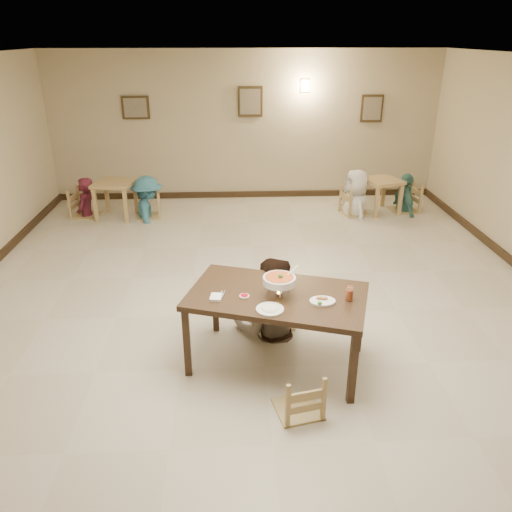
{
  "coord_description": "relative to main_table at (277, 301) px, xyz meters",
  "views": [
    {
      "loc": [
        -0.31,
        -5.47,
        3.25
      ],
      "look_at": [
        -0.05,
        -0.41,
        0.99
      ],
      "focal_mm": 35.0,
      "sensor_mm": 36.0,
      "label": 1
    }
  ],
  "objects": [
    {
      "name": "floor",
      "position": [
        -0.13,
        1.02,
        -0.75
      ],
      "size": [
        10.0,
        10.0,
        0.0
      ],
      "primitive_type": "plane",
      "color": "#C0B59F",
      "rests_on": "ground"
    },
    {
      "name": "ceiling",
      "position": [
        -0.13,
        1.02,
        2.25
      ],
      "size": [
        10.0,
        10.0,
        0.0
      ],
      "primitive_type": "plane",
      "color": "silver",
      "rests_on": "wall_back"
    },
    {
      "name": "wall_back",
      "position": [
        -0.13,
        6.02,
        0.75
      ],
      "size": [
        10.0,
        0.0,
        10.0
      ],
      "primitive_type": "plane",
      "rotation": [
        1.57,
        0.0,
        0.0
      ],
      "color": "tan",
      "rests_on": "floor"
    },
    {
      "name": "baseboard_back",
      "position": [
        -0.13,
        5.99,
        -0.69
      ],
      "size": [
        8.0,
        0.06,
        0.12
      ],
      "primitive_type": "cube",
      "color": "black",
      "rests_on": "floor"
    },
    {
      "name": "picture_a",
      "position": [
        -2.33,
        5.98,
        1.15
      ],
      "size": [
        0.55,
        0.04,
        0.45
      ],
      "color": "#372915",
      "rests_on": "wall_back"
    },
    {
      "name": "picture_b",
      "position": [
        -0.03,
        5.98,
        1.25
      ],
      "size": [
        0.5,
        0.04,
        0.6
      ],
      "color": "#372915",
      "rests_on": "wall_back"
    },
    {
      "name": "picture_c",
      "position": [
        2.47,
        5.98,
        1.1
      ],
      "size": [
        0.45,
        0.04,
        0.55
      ],
      "color": "#372915",
      "rests_on": "wall_back"
    },
    {
      "name": "wall_sconce",
      "position": [
        1.07,
        5.98,
        1.55
      ],
      "size": [
        0.16,
        0.05,
        0.22
      ],
      "primitive_type": "cube",
      "color": "#FFD88C",
      "rests_on": "wall_back"
    },
    {
      "name": "main_table",
      "position": [
        0.0,
        0.0,
        0.0
      ],
      "size": [
        2.0,
        1.5,
        0.84
      ],
      "rotation": [
        0.0,
        0.0,
        -0.31
      ],
      "color": "#372516",
      "rests_on": "floor"
    },
    {
      "name": "chair_far",
      "position": [
        0.01,
        0.73,
        -0.29
      ],
      "size": [
        0.44,
        0.44,
        0.93
      ],
      "rotation": [
        0.0,
        0.0,
        0.33
      ],
      "color": "tan",
      "rests_on": "floor"
    },
    {
      "name": "chair_near",
      "position": [
        0.14,
        -0.77,
        -0.32
      ],
      "size": [
        0.41,
        0.41,
        0.88
      ],
      "rotation": [
        0.0,
        0.0,
        3.36
      ],
      "color": "tan",
      "rests_on": "floor"
    },
    {
      "name": "main_diner",
      "position": [
        -0.01,
        0.66,
        0.17
      ],
      "size": [
        0.96,
        0.78,
        1.85
      ],
      "primitive_type": "imported",
      "rotation": [
        0.0,
        0.0,
        3.05
      ],
      "color": "gray",
      "rests_on": "floor"
    },
    {
      "name": "curry_warmer",
      "position": [
        0.01,
        -0.05,
        0.25
      ],
      "size": [
        0.37,
        0.33,
        0.29
      ],
      "color": "silver",
      "rests_on": "main_table"
    },
    {
      "name": "rice_plate_far",
      "position": [
        0.04,
        0.25,
        0.1
      ],
      "size": [
        0.29,
        0.29,
        0.07
      ],
      "color": "white",
      "rests_on": "main_table"
    },
    {
      "name": "rice_plate_near",
      "position": [
        -0.1,
        -0.33,
        0.1
      ],
      "size": [
        0.27,
        0.27,
        0.06
      ],
      "color": "white",
      "rests_on": "main_table"
    },
    {
      "name": "fried_plate",
      "position": [
        0.43,
        -0.2,
        0.1
      ],
      "size": [
        0.26,
        0.26,
        0.06
      ],
      "color": "white",
      "rests_on": "main_table"
    },
    {
      "name": "chili_dish",
      "position": [
        -0.34,
        -0.05,
        0.09
      ],
      "size": [
        0.1,
        0.1,
        0.02
      ],
      "color": "white",
      "rests_on": "main_table"
    },
    {
      "name": "napkin_cutlery",
      "position": [
        -0.62,
        -0.06,
        0.1
      ],
      "size": [
        0.16,
        0.23,
        0.03
      ],
      "color": "white",
      "rests_on": "main_table"
    },
    {
      "name": "drink_glass",
      "position": [
        0.7,
        -0.17,
        0.15
      ],
      "size": [
        0.07,
        0.07,
        0.15
      ],
      "color": "white",
      "rests_on": "main_table"
    },
    {
      "name": "bg_table_left",
      "position": [
        -2.66,
        4.82,
        -0.18
      ],
      "size": [
        0.8,
        0.8,
        0.7
      ],
      "rotation": [
        0.0,
        0.0,
        -0.15
      ],
      "color": "tan",
      "rests_on": "floor"
    },
    {
      "name": "bg_table_right",
      "position": [
        2.48,
        4.86,
        -0.22
      ],
      "size": [
        0.85,
        0.85,
        0.67
      ],
      "rotation": [
        0.0,
        0.0,
        0.34
      ],
      "color": "tan",
      "rests_on": "floor"
    },
    {
      "name": "bg_chair_ll",
      "position": [
        -3.26,
        4.89,
        -0.23
      ],
      "size": [
        0.49,
        0.49,
        1.05
      ],
      "rotation": [
        0.0,
        0.0,
        1.43
      ],
      "color": "tan",
      "rests_on": "floor"
    },
    {
      "name": "bg_chair_lr",
      "position": [
        -2.05,
        4.78,
        -0.27
      ],
      "size": [
        0.45,
        0.45,
        0.96
      ],
      "rotation": [
        0.0,
        0.0,
        -1.44
      ],
      "color": "tan",
      "rests_on": "floor"
    },
    {
      "name": "bg_chair_rl",
      "position": [
        1.97,
        4.8,
        -0.25
      ],
      "size": [
        0.47,
        0.47,
        1.01
      ],
      "rotation": [
        0.0,
        0.0,
        1.84
      ],
      "color": "tan",
      "rests_on": "floor"
    },
    {
      "name": "bg_chair_rr",
      "position": [
        2.99,
        4.9,
        -0.22
      ],
      "size": [
        0.51,
        0.51,
        1.08
      ],
      "rotation": [
        0.0,
        0.0,
        -1.46
      ],
      "color": "tan",
      "rests_on": "floor"
    },
    {
      "name": "bg_diner_a",
      "position": [
        -3.26,
        4.89,
        0.01
      ],
      "size": [
        0.43,
        0.59,
        1.52
      ],
      "primitive_type": "imported",
      "rotation": [
        0.0,
        0.0,
        4.6
      ],
      "color": "#4F1725",
      "rests_on": "floor"
    },
    {
      "name": "bg_diner_b",
      "position": [
        -2.05,
        4.78,
        0.05
      ],
      "size": [
        0.84,
        1.16,
        1.61
      ],
      "primitive_type": "imported",
      "rotation": [
        0.0,
        0.0,
        1.82
      ],
      "color": "teal",
      "rests_on": "floor"
    },
    {
      "name": "bg_diner_c",
      "position": [
        1.97,
        4.8,
        0.12
      ],
      "size": [
        0.69,
        0.94,
        1.76
      ],
      "primitive_type": "imported",
      "rotation": [
        0.0,
        0.0,
        4.88
      ],
      "color": "silver",
      "rests_on": "floor"
    },
    {
      "name": "bg_diner_d",
      "position": [
        2.99,
        4.9,
        0.01
      ],
      "size": [
        0.44,
        0.92,
        1.53
      ],
      "primitive_type": "imported",
      "rotation": [
        0.0,
        0.0,
        1.65
      ],
      "color": "#437F74",
      "rests_on": "floor"
    }
  ]
}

